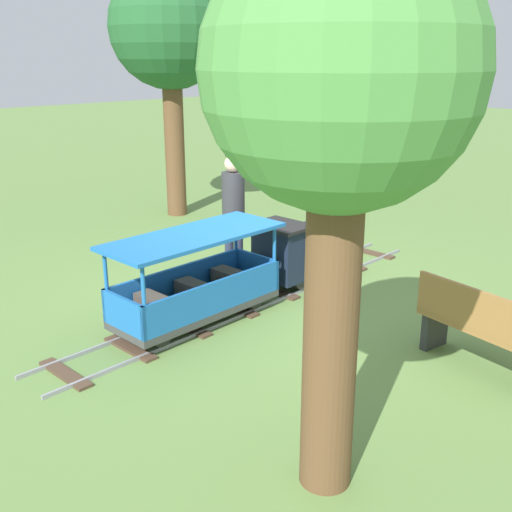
{
  "coord_description": "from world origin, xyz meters",
  "views": [
    {
      "loc": [
        4.67,
        -4.85,
        2.77
      ],
      "look_at": [
        0.0,
        0.04,
        0.55
      ],
      "focal_mm": 42.77,
      "sensor_mm": 36.0,
      "label": 1
    }
  ],
  "objects_px": {
    "passenger_car": "(196,287)",
    "oak_tree_near": "(170,31)",
    "locomotive": "(302,246)",
    "conductor_person": "(233,202)",
    "park_bench": "(484,329)",
    "oak_tree_far": "(341,88)"
  },
  "relations": [
    {
      "from": "passenger_car",
      "to": "locomotive",
      "type": "bearing_deg",
      "value": 90.0
    },
    {
      "from": "locomotive",
      "to": "conductor_person",
      "type": "distance_m",
      "value": 1.08
    },
    {
      "from": "passenger_car",
      "to": "oak_tree_near",
      "type": "height_order",
      "value": "oak_tree_near"
    },
    {
      "from": "passenger_car",
      "to": "conductor_person",
      "type": "relative_size",
      "value": 1.23
    },
    {
      "from": "park_bench",
      "to": "oak_tree_far",
      "type": "xyz_separation_m",
      "value": [
        -0.1,
        -2.21,
        2.19
      ]
    },
    {
      "from": "passenger_car",
      "to": "oak_tree_far",
      "type": "relative_size",
      "value": 0.57
    },
    {
      "from": "conductor_person",
      "to": "oak_tree_near",
      "type": "distance_m",
      "value": 4.02
    },
    {
      "from": "conductor_person",
      "to": "oak_tree_near",
      "type": "xyz_separation_m",
      "value": [
        -3.01,
        1.47,
        2.22
      ]
    },
    {
      "from": "park_bench",
      "to": "passenger_car",
      "type": "bearing_deg",
      "value": -157.6
    },
    {
      "from": "locomotive",
      "to": "park_bench",
      "type": "relative_size",
      "value": 1.07
    },
    {
      "from": "oak_tree_near",
      "to": "oak_tree_far",
      "type": "bearing_deg",
      "value": -31.75
    },
    {
      "from": "park_bench",
      "to": "oak_tree_far",
      "type": "distance_m",
      "value": 3.11
    },
    {
      "from": "park_bench",
      "to": "oak_tree_far",
      "type": "relative_size",
      "value": 0.39
    },
    {
      "from": "passenger_car",
      "to": "park_bench",
      "type": "relative_size",
      "value": 1.48
    },
    {
      "from": "oak_tree_near",
      "to": "conductor_person",
      "type": "bearing_deg",
      "value": -26.1
    },
    {
      "from": "locomotive",
      "to": "oak_tree_far",
      "type": "xyz_separation_m",
      "value": [
        2.59,
        -2.86,
        2.12
      ]
    },
    {
      "from": "locomotive",
      "to": "oak_tree_near",
      "type": "relative_size",
      "value": 0.34
    },
    {
      "from": "locomotive",
      "to": "passenger_car",
      "type": "relative_size",
      "value": 0.72
    },
    {
      "from": "conductor_person",
      "to": "oak_tree_far",
      "type": "bearing_deg",
      "value": -36.09
    },
    {
      "from": "conductor_person",
      "to": "oak_tree_far",
      "type": "distance_m",
      "value": 4.65
    },
    {
      "from": "locomotive",
      "to": "conductor_person",
      "type": "relative_size",
      "value": 0.89
    },
    {
      "from": "oak_tree_far",
      "to": "locomotive",
      "type": "bearing_deg",
      "value": 132.15
    }
  ]
}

